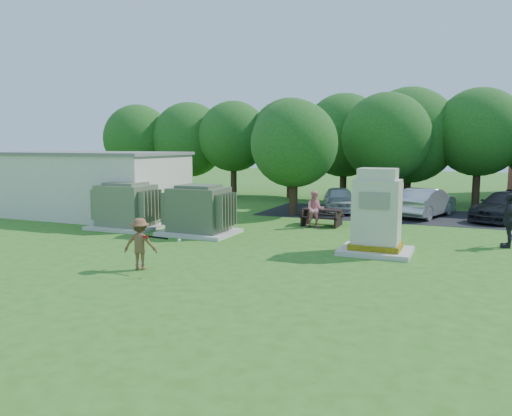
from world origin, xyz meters
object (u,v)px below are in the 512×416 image
at_px(car_white, 339,199).
at_px(car_dark, 505,206).
at_px(transformer_right, 199,211).
at_px(person_at_picnic, 315,209).
at_px(generator_cabinet, 377,216).
at_px(person_walking_right, 509,220).
at_px(batter, 140,244).
at_px(transformer_left, 126,207).
at_px(car_silver_a, 426,202).
at_px(picnic_table, 322,215).

height_order(car_white, car_dark, car_dark).
relative_size(car_white, car_dark, 0.84).
distance_m(transformer_right, person_at_picnic, 5.27).
bearing_deg(generator_cabinet, transformer_right, 173.21).
distance_m(person_at_picnic, person_walking_right, 7.82).
bearing_deg(batter, car_white, -116.83).
height_order(batter, car_white, batter).
bearing_deg(transformer_left, person_at_picnic, 23.46).
distance_m(transformer_right, car_silver_a, 12.25).
bearing_deg(person_at_picnic, car_silver_a, 36.12).
relative_size(transformer_right, car_dark, 0.62).
distance_m(transformer_left, batter, 7.75).
bearing_deg(transformer_left, picnic_table, 27.72).
bearing_deg(transformer_right, car_dark, 36.94).
xyz_separation_m(batter, person_walking_right, (10.43, 7.90, 0.22)).
relative_size(person_walking_right, car_white, 0.49).
height_order(picnic_table, car_white, car_white).
relative_size(generator_cabinet, car_silver_a, 0.64).
xyz_separation_m(generator_cabinet, person_walking_right, (4.28, 2.88, -0.28)).
xyz_separation_m(transformer_left, car_white, (7.47, 9.19, -0.28)).
relative_size(person_at_picnic, person_walking_right, 0.84).
height_order(generator_cabinet, car_silver_a, generator_cabinet).
xyz_separation_m(picnic_table, person_walking_right, (7.58, -2.14, 0.52)).
relative_size(generator_cabinet, person_at_picnic, 1.75).
bearing_deg(car_white, picnic_table, -104.39).
xyz_separation_m(generator_cabinet, batter, (-6.16, -5.02, -0.50)).
bearing_deg(picnic_table, car_dark, 32.02).
xyz_separation_m(transformer_right, car_white, (3.77, 9.19, -0.28)).
relative_size(transformer_left, person_at_picnic, 1.78).
xyz_separation_m(transformer_right, person_at_picnic, (4.05, 3.36, -0.13)).
height_order(person_at_picnic, car_silver_a, person_at_picnic).
height_order(transformer_left, batter, transformer_left).
relative_size(picnic_table, person_at_picnic, 1.07).
bearing_deg(generator_cabinet, transformer_left, 175.45).
distance_m(batter, car_white, 15.29).
height_order(person_walking_right, car_white, person_walking_right).
bearing_deg(generator_cabinet, batter, -140.81).
bearing_deg(car_silver_a, car_dark, -160.10).
relative_size(transformer_left, generator_cabinet, 1.02).
bearing_deg(person_at_picnic, batter, -122.51).
distance_m(transformer_left, car_silver_a, 15.02).
bearing_deg(car_silver_a, person_at_picnic, 69.79).
bearing_deg(picnic_table, car_silver_a, 48.70).
xyz_separation_m(transformer_right, car_silver_a, (8.38, 8.93, -0.22)).
bearing_deg(car_silver_a, picnic_table, 66.34).
height_order(picnic_table, car_dark, car_dark).
relative_size(generator_cabinet, picnic_table, 1.63).
bearing_deg(batter, car_dark, -143.27).
xyz_separation_m(picnic_table, car_white, (-0.39, 5.06, 0.21)).
distance_m(transformer_left, transformer_right, 3.70).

